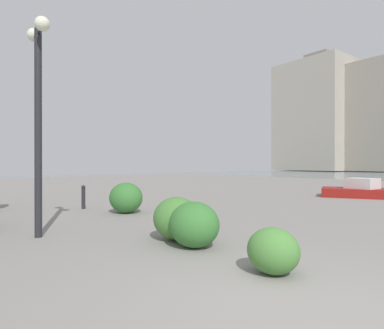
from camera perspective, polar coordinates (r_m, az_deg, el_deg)
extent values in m
cube|color=#9E9384|center=(73.56, 30.11, 7.07)|extent=(10.96, 10.78, 20.57)
cube|color=#B2A899|center=(78.43, 21.39, 7.47)|extent=(14.91, 15.75, 22.78)
cube|color=gray|center=(80.99, 21.41, 16.33)|extent=(5.37, 5.67, 2.40)
cylinder|color=#232328|center=(7.29, -24.89, 4.92)|extent=(0.14, 0.14, 4.15)
cylinder|color=#232328|center=(7.71, -24.92, 19.69)|extent=(0.70, 0.06, 0.06)
sphere|color=#EAEACC|center=(7.42, -24.31, 21.16)|extent=(0.28, 0.28, 0.28)
sphere|color=#EAEACC|center=(8.06, -25.48, 19.42)|extent=(0.28, 0.28, 0.28)
cylinder|color=#232328|center=(6.38, 1.16, -10.27)|extent=(0.12, 0.12, 0.63)
sphere|color=#232328|center=(6.32, 1.16, -7.12)|extent=(0.13, 0.13, 0.13)
cylinder|color=#232328|center=(11.34, -18.14, -5.58)|extent=(0.12, 0.12, 0.66)
sphere|color=#232328|center=(11.30, -18.14, -3.70)|extent=(0.13, 0.13, 0.13)
ellipsoid|color=#477F38|center=(6.45, -2.62, -9.24)|extent=(0.97, 0.88, 0.83)
ellipsoid|color=#387533|center=(5.90, 0.38, -10.26)|extent=(0.94, 0.85, 0.80)
ellipsoid|color=#387533|center=(10.07, -11.27, -5.62)|extent=(1.06, 0.95, 0.90)
ellipsoid|color=#477F38|center=(4.69, 13.75, -14.19)|extent=(0.72, 0.65, 0.62)
cube|color=maroon|center=(16.19, 27.13, -4.57)|extent=(3.58, 2.96, 0.50)
cube|color=silver|center=(16.16, 27.13, -2.98)|extent=(1.16, 1.00, 0.50)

